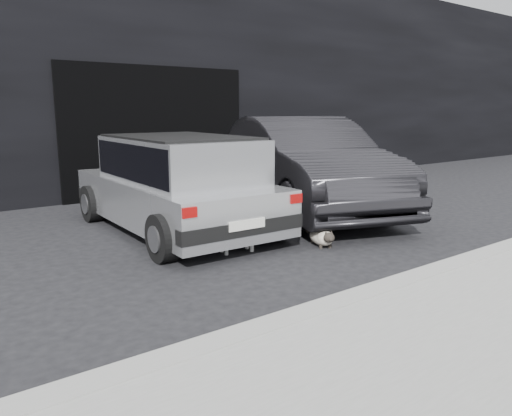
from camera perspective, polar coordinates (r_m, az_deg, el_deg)
ground at (r=6.76m, az=-3.34°, el=-3.76°), size 80.00×80.00×0.00m
building_facade at (r=12.35m, az=-15.65°, el=14.34°), size 34.00×4.00×5.00m
garage_opening at (r=10.50m, az=-11.17°, el=8.60°), size 4.00×0.10×2.60m
curb at (r=5.68m, az=20.52°, el=-6.78°), size 18.00×0.25×0.12m
silver_hatchback at (r=7.21m, az=-9.01°, el=3.20°), size 1.97×3.81×1.38m
second_car at (r=8.72m, az=5.38°, el=5.02°), size 3.26×5.20×1.62m
cat_siamese at (r=6.51m, az=7.59°, el=-3.35°), size 0.42×0.72×0.26m
cat_white at (r=6.21m, az=-1.85°, el=-3.23°), size 0.86×0.40×0.40m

